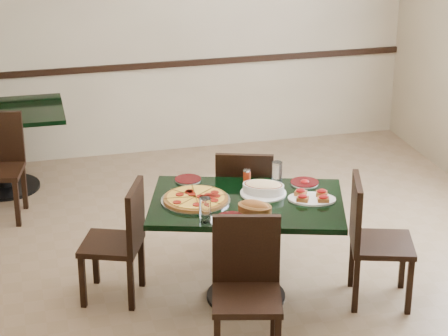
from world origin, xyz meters
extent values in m
plane|color=brown|center=(0.00, 0.00, 0.00)|extent=(5.50, 5.50, 0.00)
plane|color=tan|center=(0.00, 2.75, 1.40)|extent=(5.00, 0.00, 5.00)
plane|color=tan|center=(0.00, -2.75, 1.40)|extent=(5.00, 0.00, 5.00)
cube|color=black|center=(0.00, 2.73, 0.90)|extent=(5.00, 0.03, 0.06)
cube|color=black|center=(0.00, -0.32, 0.73)|extent=(1.49, 1.18, 0.04)
cylinder|color=black|center=(0.00, -0.32, 0.35)|extent=(0.11, 0.11, 0.71)
cylinder|color=black|center=(0.00, -0.32, 0.01)|extent=(0.56, 0.56, 0.03)
cylinder|color=black|center=(-1.60, 2.12, 0.35)|extent=(0.12, 0.12, 0.71)
cylinder|color=black|center=(-1.60, 2.12, 0.01)|extent=(0.62, 0.62, 0.03)
cube|color=black|center=(0.18, 0.32, 0.43)|extent=(0.53, 0.53, 0.04)
cube|color=black|center=(0.11, 0.14, 0.68)|extent=(0.41, 0.17, 0.45)
cube|color=black|center=(0.40, 0.44, 0.21)|extent=(0.05, 0.05, 0.41)
cube|color=black|center=(0.29, 0.09, 0.21)|extent=(0.05, 0.05, 0.41)
cube|color=black|center=(0.06, 0.55, 0.21)|extent=(0.05, 0.05, 0.41)
cube|color=black|center=(-0.05, 0.21, 0.21)|extent=(0.05, 0.05, 0.41)
cube|color=black|center=(-0.20, -1.05, 0.43)|extent=(0.51, 0.51, 0.04)
cube|color=black|center=(-0.15, -0.86, 0.68)|extent=(0.42, 0.14, 0.45)
cube|color=black|center=(-0.33, -0.83, 0.21)|extent=(0.05, 0.05, 0.41)
cube|color=black|center=(0.02, -0.92, 0.21)|extent=(0.05, 0.05, 0.41)
cube|color=black|center=(0.90, -0.57, 0.43)|extent=(0.53, 0.53, 0.04)
cube|color=black|center=(0.72, -0.52, 0.68)|extent=(0.17, 0.41, 0.45)
cube|color=black|center=(1.02, -0.80, 0.21)|extent=(0.05, 0.05, 0.41)
cube|color=black|center=(0.67, -0.69, 0.21)|extent=(0.05, 0.05, 0.41)
cube|color=black|center=(1.13, -0.46, 0.21)|extent=(0.05, 0.05, 0.41)
cube|color=black|center=(0.78, -0.35, 0.21)|extent=(0.05, 0.05, 0.41)
cube|color=black|center=(-0.90, -0.06, 0.41)|extent=(0.52, 0.52, 0.04)
cube|color=black|center=(-0.73, -0.13, 0.64)|extent=(0.18, 0.39, 0.43)
cube|color=black|center=(-0.99, 0.16, 0.19)|extent=(0.05, 0.05, 0.39)
cube|color=black|center=(-0.68, 0.03, 0.19)|extent=(0.05, 0.05, 0.39)
cube|color=black|center=(-1.12, -0.16, 0.19)|extent=(0.05, 0.05, 0.39)
cube|color=black|center=(-0.80, -0.29, 0.19)|extent=(0.05, 0.05, 0.39)
cube|color=black|center=(-1.51, 1.28, 0.20)|extent=(0.05, 0.05, 0.40)
cube|color=black|center=(-1.44, 1.62, 0.20)|extent=(0.05, 0.05, 0.40)
cylinder|color=#B3B3BA|center=(-0.33, -0.24, 0.76)|extent=(0.47, 0.47, 0.01)
cylinder|color=brown|center=(-0.33, -0.24, 0.77)|extent=(0.44, 0.44, 0.02)
cylinder|color=gold|center=(-0.33, -0.24, 0.78)|extent=(0.39, 0.39, 0.01)
cylinder|color=white|center=(0.14, -0.24, 0.76)|extent=(0.32, 0.32, 0.01)
ellipsoid|color=beige|center=(0.14, -0.24, 0.82)|extent=(0.30, 0.26, 0.04)
ellipsoid|color=#945D29|center=(0.00, -0.53, 0.81)|extent=(0.21, 0.20, 0.08)
cylinder|color=white|center=(-0.17, -0.58, 0.76)|extent=(0.19, 0.19, 0.01)
cylinder|color=#330306|center=(-0.17, -0.58, 0.76)|extent=(0.19, 0.19, 0.00)
cylinder|color=white|center=(0.48, -0.14, 0.76)|extent=(0.20, 0.20, 0.01)
cylinder|color=#330306|center=(0.48, -0.14, 0.76)|extent=(0.20, 0.20, 0.00)
ellipsoid|color=#8E0A07|center=(0.48, -0.14, 0.77)|extent=(0.06, 0.06, 0.03)
cylinder|color=white|center=(-0.31, 0.13, 0.76)|extent=(0.19, 0.19, 0.01)
cylinder|color=#330306|center=(-0.31, 0.13, 0.76)|extent=(0.19, 0.19, 0.00)
cube|color=white|center=(-0.24, -0.59, 0.75)|extent=(0.16, 0.16, 0.00)
cube|color=#B3B3BA|center=(-0.22, -0.59, 0.76)|extent=(0.02, 0.15, 0.00)
cylinder|color=white|center=(0.30, -0.06, 0.83)|extent=(0.07, 0.07, 0.15)
cylinder|color=white|center=(-0.34, -0.57, 0.83)|extent=(0.08, 0.08, 0.16)
cylinder|color=#C43E14|center=(0.09, 0.00, 0.79)|extent=(0.05, 0.05, 0.08)
cylinder|color=#B3B3BA|center=(0.09, 0.00, 0.84)|extent=(0.05, 0.05, 0.01)
camera|label=1|loc=(-1.49, -5.51, 3.15)|focal=70.00mm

